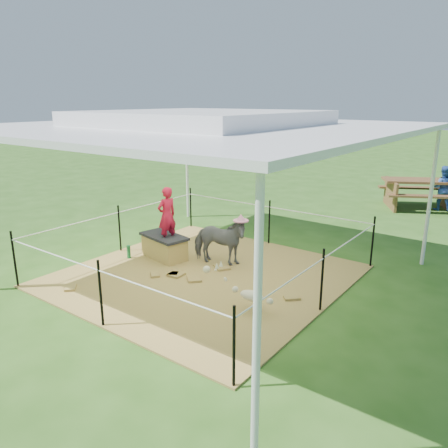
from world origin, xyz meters
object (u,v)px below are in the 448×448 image
Objects in this scene: foal at (252,294)px; distant_person at (442,188)px; straw_bale at (164,248)px; pony at (219,241)px; woman at (167,211)px; green_bottle at (129,252)px; picnic_table_near at (419,194)px.

foal is 0.75× the size of distant_person.
straw_bale is at bearing 157.35° from foal.
pony is at bearing 137.14° from foal.
woman is 8.39m from distant_person.
distant_person is (3.56, 7.64, 0.40)m from straw_bale.
woman is at bearing 156.68° from foal.
distant_person is at bearing 63.04° from green_bottle.
green_bottle is 0.20× the size of distant_person.
pony reaches higher than green_bottle.
pony is (1.00, 0.36, -0.52)m from woman.
straw_bale is 0.46× the size of picnic_table_near.
foal is at bearing -18.28° from straw_bale.
green_bottle is at bearing 97.71° from pony.
picnic_table_near is at bearing 83.22° from foal.
foal reaches higher than green_bottle.
woman is 0.55× the size of picnic_table_near.
straw_bale is at bearing 49.50° from distant_person.
pony is at bearing -133.64° from picnic_table_near.
straw_bale is 3.60× the size of green_bottle.
foal is 8.57m from distant_person.
woman is 2.78m from foal.
picnic_table_near is at bearing -33.20° from pony.
green_bottle is at bearing -142.80° from picnic_table_near.
picnic_table_near is 0.62m from distant_person.
pony is 7.69m from distant_person.
pony is 1.13× the size of foal.
picnic_table_near is (2.99, 7.50, 0.19)m from straw_bale.
green_bottle is 0.24× the size of pony.
green_bottle is at bearing 168.09° from foal.
foal is 0.47× the size of picnic_table_near.
green_bottle is at bearing -140.71° from straw_bale.
straw_bale is 1.18m from pony.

